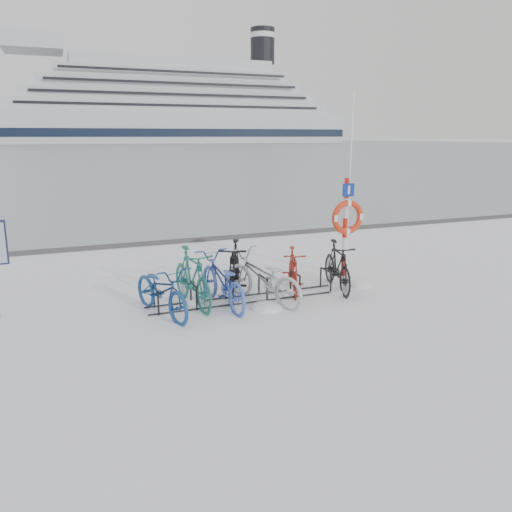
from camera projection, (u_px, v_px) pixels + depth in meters
ground at (246, 300)px, 10.01m from camera, size 900.00×900.00×0.00m
ice_sheet at (68, 147)px, 150.30m from camera, size 400.00×298.00×0.02m
quay_edge at (180, 241)px, 15.34m from camera, size 400.00×0.25×0.10m
bike_rack at (246, 291)px, 9.97m from camera, size 4.00×0.48×0.46m
lifebuoy_station at (347, 217)px, 11.38m from camera, size 0.80×0.23×4.14m
cruise_ferry at (172, 111)px, 219.25m from camera, size 154.38×29.08×50.73m
bike_0 at (161, 288)px, 9.10m from camera, size 1.18×2.01×1.00m
bike_1 at (192, 276)px, 9.61m from camera, size 0.75×1.96×1.15m
bike_2 at (222, 279)px, 9.60m from camera, size 0.89×2.05×1.04m
bike_3 at (234, 268)px, 10.19m from camera, size 1.28×1.97×1.15m
bike_4 at (263, 276)px, 9.77m from camera, size 1.45×2.14×1.06m
bike_5 at (293, 270)px, 10.44m from camera, size 0.97×1.65×0.96m
bike_6 at (337, 265)px, 10.61m from camera, size 0.89×1.84×1.06m
snow_drifts at (292, 297)px, 10.18m from camera, size 4.10×1.57×0.22m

